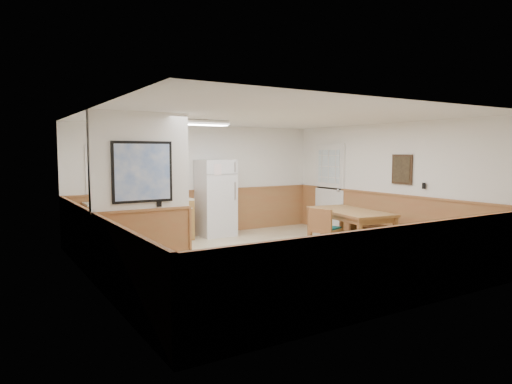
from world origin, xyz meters
TOP-DOWN VIEW (x-y plane):
  - ground at (0.00, 0.00)m, footprint 6.00×6.00m
  - ceiling at (0.00, 0.00)m, footprint 6.00×6.00m
  - back_wall at (0.00, 3.00)m, footprint 6.00×0.02m
  - right_wall at (3.00, 0.00)m, footprint 0.02×6.00m
  - left_wall at (-3.00, 0.00)m, footprint 0.02×6.00m
  - wainscot_back at (0.00, 2.98)m, footprint 6.00×0.04m
  - wainscot_right at (2.98, 0.00)m, footprint 0.04×6.00m
  - wainscot_left at (-2.98, 0.00)m, footprint 0.04×6.00m
  - partition_wall at (-2.25, 0.19)m, footprint 1.50×0.20m
  - kitchen_counter at (-1.21, 2.68)m, footprint 2.20×0.61m
  - exterior_door at (2.96, 1.90)m, footprint 0.07×1.02m
  - kitchen_window at (-2.10, 2.98)m, footprint 0.80×0.04m
  - wall_painting at (2.97, -0.30)m, footprint 0.04×0.50m
  - fluorescent_fixture at (-0.80, 1.30)m, footprint 1.20×0.30m
  - refrigerator at (0.23, 2.63)m, footprint 0.76×0.72m
  - dining_table at (1.89, 0.04)m, footprint 1.17×1.96m
  - dining_bench at (2.73, 0.13)m, footprint 0.51×1.54m
  - dining_chair at (1.15, -0.03)m, footprint 0.77×0.64m
  - fire_extinguisher at (-0.72, 2.72)m, footprint 0.15×0.15m
  - soap_bottle at (-2.33, 2.65)m, footprint 0.09×0.09m

SIDE VIEW (x-z plane):
  - ground at x=0.00m, z-range 0.00..0.00m
  - dining_bench at x=2.73m, z-range 0.12..0.57m
  - kitchen_counter at x=-1.21m, z-range -0.04..0.96m
  - dining_chair at x=1.15m, z-range 0.07..0.92m
  - wainscot_back at x=0.00m, z-range 0.00..1.00m
  - wainscot_right at x=2.98m, z-range 0.00..1.00m
  - wainscot_left at x=-2.98m, z-range 0.00..1.00m
  - dining_table at x=1.89m, z-range 0.28..1.03m
  - refrigerator at x=0.23m, z-range 0.00..1.73m
  - soap_bottle at x=-2.33m, z-range 0.90..1.12m
  - exterior_door at x=2.96m, z-range -0.02..2.13m
  - fire_extinguisher at x=-0.72m, z-range 0.87..1.35m
  - partition_wall at x=-2.25m, z-range -0.02..2.48m
  - back_wall at x=0.00m, z-range 0.00..2.50m
  - right_wall at x=3.00m, z-range 0.00..2.50m
  - left_wall at x=-3.00m, z-range 0.00..2.50m
  - kitchen_window at x=-2.10m, z-range 1.05..2.05m
  - wall_painting at x=2.97m, z-range 1.25..1.85m
  - fluorescent_fixture at x=-0.80m, z-range 2.40..2.49m
  - ceiling at x=0.00m, z-range 2.49..2.51m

